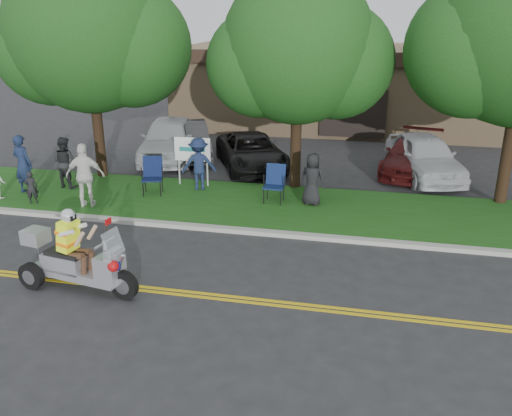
% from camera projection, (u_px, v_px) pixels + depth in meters
% --- Properties ---
extents(ground, '(120.00, 120.00, 0.00)m').
position_uv_depth(ground, '(224.00, 286.00, 11.93)').
color(ground, '#28282B').
rests_on(ground, ground).
extents(centerline_near, '(60.00, 0.10, 0.01)m').
position_uv_depth(centerline_near, '(216.00, 299.00, 11.40)').
color(centerline_near, gold).
rests_on(centerline_near, ground).
extents(centerline_far, '(60.00, 0.10, 0.01)m').
position_uv_depth(centerline_far, '(218.00, 295.00, 11.55)').
color(centerline_far, gold).
rests_on(centerline_far, ground).
extents(curb, '(60.00, 0.25, 0.12)m').
position_uv_depth(curb, '(254.00, 232.00, 14.71)').
color(curb, '#A8A89E').
rests_on(curb, ground).
extents(grass_verge, '(60.00, 4.00, 0.10)m').
position_uv_depth(grass_verge, '(269.00, 206.00, 16.69)').
color(grass_verge, '#1E4A13').
rests_on(grass_verge, ground).
extents(commercial_building, '(18.00, 8.20, 4.00)m').
position_uv_depth(commercial_building, '(357.00, 86.00, 28.25)').
color(commercial_building, '#9E7F5B').
rests_on(commercial_building, ground).
extents(tree_left, '(6.62, 5.40, 7.78)m').
position_uv_depth(tree_left, '(91.00, 38.00, 18.02)').
color(tree_left, '#332114').
rests_on(tree_left, ground).
extents(tree_mid, '(5.88, 4.80, 7.05)m').
position_uv_depth(tree_mid, '(300.00, 54.00, 16.94)').
color(tree_mid, '#332114').
rests_on(tree_mid, ground).
extents(business_sign, '(1.25, 0.06, 1.75)m').
position_uv_depth(business_sign, '(192.00, 152.00, 18.14)').
color(business_sign, silver).
rests_on(business_sign, ground).
extents(trike_scooter, '(2.81, 1.13, 1.84)m').
position_uv_depth(trike_scooter, '(75.00, 261.00, 11.63)').
color(trike_scooter, black).
rests_on(trike_scooter, ground).
extents(lawn_chair_a, '(0.78, 0.80, 1.20)m').
position_uv_depth(lawn_chair_a, '(153.00, 173.00, 17.48)').
color(lawn_chair_a, black).
rests_on(lawn_chair_a, grass_verge).
extents(lawn_chair_b, '(0.63, 0.65, 1.16)m').
position_uv_depth(lawn_chair_b, '(275.00, 181.00, 16.75)').
color(lawn_chair_b, black).
rests_on(lawn_chair_b, grass_verge).
extents(spectator_adult_left, '(0.78, 0.59, 1.92)m').
position_uv_depth(spectator_adult_left, '(23.00, 164.00, 17.41)').
color(spectator_adult_left, '#172240').
rests_on(spectator_adult_left, grass_verge).
extents(spectator_adult_mid, '(0.95, 0.81, 1.71)m').
position_uv_depth(spectator_adult_mid, '(65.00, 162.00, 18.03)').
color(spectator_adult_mid, black).
rests_on(spectator_adult_mid, grass_verge).
extents(spectator_adult_right, '(1.22, 0.73, 1.94)m').
position_uv_depth(spectator_adult_right, '(85.00, 175.00, 16.19)').
color(spectator_adult_right, white).
rests_on(spectator_adult_right, grass_verge).
extents(spectator_chair_a, '(1.27, 0.96, 1.74)m').
position_uv_depth(spectator_chair_a, '(199.00, 164.00, 17.78)').
color(spectator_chair_a, '#192547').
rests_on(spectator_chair_a, grass_verge).
extents(spectator_chair_b, '(0.89, 0.68, 1.61)m').
position_uv_depth(spectator_chair_b, '(312.00, 179.00, 16.40)').
color(spectator_chair_b, black).
rests_on(spectator_chair_b, grass_verge).
extents(child_left, '(0.44, 0.39, 1.01)m').
position_uv_depth(child_left, '(31.00, 187.00, 16.60)').
color(child_left, black).
rests_on(child_left, grass_verge).
extents(parked_car_far_left, '(2.96, 5.29, 1.70)m').
position_uv_depth(parked_car_far_left, '(169.00, 139.00, 21.84)').
color(parked_car_far_left, '#B9BBC1').
rests_on(parked_car_far_left, ground).
extents(parked_car_left, '(3.18, 4.62, 1.44)m').
position_uv_depth(parked_car_left, '(188.00, 140.00, 22.16)').
color(parked_car_left, '#2D2D2F').
rests_on(parked_car_left, ground).
extents(parked_car_mid, '(3.92, 5.14, 1.30)m').
position_uv_depth(parked_car_mid, '(251.00, 152.00, 20.64)').
color(parked_car_mid, black).
rests_on(parked_car_mid, ground).
extents(parked_car_right, '(2.78, 4.90, 1.34)m').
position_uv_depth(parked_car_right, '(413.00, 155.00, 20.12)').
color(parked_car_right, '#420F0F').
rests_on(parked_car_right, ground).
extents(parked_car_far_right, '(3.07, 4.96, 1.58)m').
position_uv_depth(parked_car_far_right, '(424.00, 156.00, 19.48)').
color(parked_car_far_right, silver).
rests_on(parked_car_far_right, ground).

